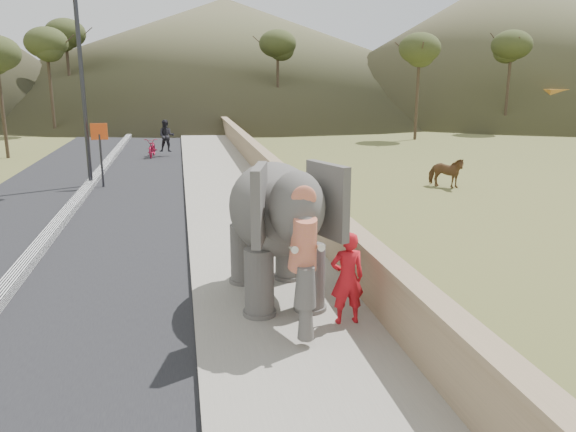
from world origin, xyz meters
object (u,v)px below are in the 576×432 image
object	(u,v)px
elephant_and_man	(276,228)
motorcyclist	(158,143)
lamppost	(89,53)
cow	(446,172)

from	to	relation	value
elephant_and_man	motorcyclist	bearing A→B (deg)	97.68
elephant_and_man	motorcyclist	size ratio (longest dim) A/B	1.91
elephant_and_man	motorcyclist	xyz separation A→B (m)	(-2.72, 20.16, -0.70)
elephant_and_man	motorcyclist	distance (m)	20.36
lamppost	elephant_and_man	bearing A→B (deg)	-69.39
cow	motorcyclist	world-z (taller)	motorcyclist
motorcyclist	lamppost	bearing A→B (deg)	-104.60
motorcyclist	elephant_and_man	bearing A→B (deg)	-82.32
cow	motorcyclist	distance (m)	15.06
cow	elephant_and_man	bearing A→B (deg)	-178.17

